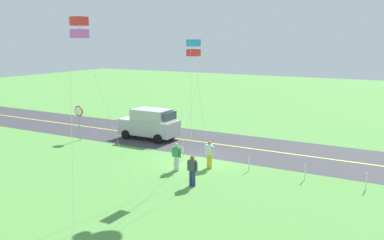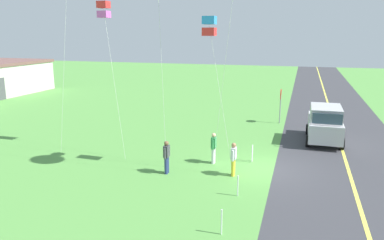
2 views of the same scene
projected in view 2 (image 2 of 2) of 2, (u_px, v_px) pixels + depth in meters
name	position (u px, v px, depth m)	size (l,w,h in m)	color
ground_plane	(264.00, 170.00, 18.51)	(120.00, 120.00, 0.10)	#549342
asphalt_road	(351.00, 177.00, 17.38)	(120.00, 7.00, 0.00)	#38383D
road_centre_stripe	(351.00, 177.00, 17.38)	(120.00, 0.16, 0.00)	#E5E04C
car_suv_foreground	(325.00, 123.00, 22.83)	(4.40, 2.12, 2.24)	#B7B7BC
stop_sign	(281.00, 99.00, 27.39)	(0.76, 0.08, 2.56)	gray
person_adult_near	(167.00, 156.00, 17.70)	(0.58, 0.22, 1.60)	navy
person_adult_companion	(234.00, 158.00, 17.41)	(0.58, 0.22, 1.60)	yellow
person_child_watcher	(214.00, 147.00, 19.10)	(0.58, 0.22, 1.60)	silver
kite_blue_mid	(209.00, 26.00, 16.71)	(0.61, 1.59, 7.28)	silver
kite_green_far	(104.00, 10.00, 19.99)	(1.78, 1.96, 8.20)	silver
fence_post_1	(222.00, 222.00, 12.37)	(0.05, 0.05, 0.90)	silver
fence_post_2	(238.00, 186.00, 15.30)	(0.05, 0.05, 0.90)	silver
fence_post_3	(252.00, 154.00, 19.30)	(0.05, 0.05, 0.90)	silver
fence_post_4	(252.00, 153.00, 19.47)	(0.05, 0.05, 0.90)	silver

